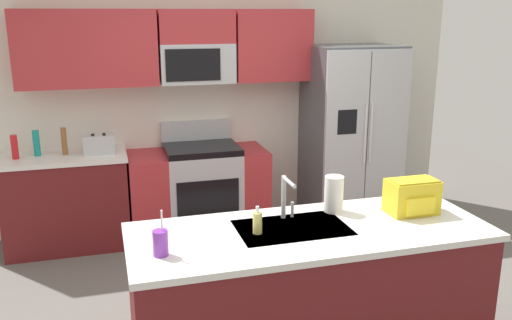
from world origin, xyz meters
The scene contains 15 objects.
ground_plane centered at (0.00, 0.00, 0.00)m, with size 9.00×9.00×0.00m, color #66605B.
kitchen_wall_unit centered at (-0.14, 2.08, 1.47)m, with size 5.20×0.43×2.60m.
back_counter centered at (-1.50, 1.80, 0.45)m, with size 1.14×0.63×0.90m.
range_oven centered at (-0.24, 1.80, 0.44)m, with size 1.36×0.61×1.10m.
refrigerator centered at (1.37, 1.73, 0.93)m, with size 0.90×0.76×1.85m.
island_counter centered at (0.04, -0.49, 0.45)m, with size 2.20×0.83×0.90m.
toaster centered at (-1.17, 1.75, 0.99)m, with size 0.28×0.16×0.18m.
pepper_mill centered at (-1.47, 1.80, 1.03)m, with size 0.05×0.05×0.25m, color brown.
bottle_red centered at (-1.89, 1.76, 1.01)m, with size 0.06×0.06×0.22m, color red.
bottle_teal centered at (-1.72, 1.83, 1.02)m, with size 0.06×0.06×0.24m, color teal.
sink_faucet centered at (-0.05, -0.30, 1.07)m, with size 0.08×0.21×0.28m.
drink_cup_purple centered at (-0.87, -0.62, 0.97)m, with size 0.08×0.08×0.26m.
soap_dispenser centered at (-0.28, -0.47, 0.97)m, with size 0.06×0.06×0.17m.
paper_towel_roll centered at (0.30, -0.25, 1.02)m, with size 0.12×0.12×0.24m, color white.
backpack centered at (0.78, -0.42, 1.02)m, with size 0.32×0.22×0.23m.
Camera 1 is at (-1.12, -3.37, 2.17)m, focal length 38.30 mm.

